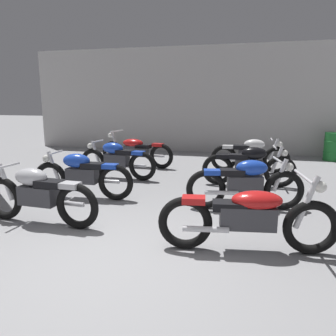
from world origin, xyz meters
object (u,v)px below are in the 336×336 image
motorcycle_left_row_2 (117,159)px  motorcycle_left_row_3 (136,150)px  motorcycle_left_row_1 (82,174)px  motorcycle_right_row_3 (250,154)px  motorcycle_left_row_0 (38,194)px  oil_drum (334,147)px  motorcycle_right_row_1 (246,183)px  motorcycle_right_row_0 (249,216)px  motorcycle_right_row_2 (249,165)px

motorcycle_left_row_2 → motorcycle_left_row_3: bearing=91.5°
motorcycle_left_row_1 → motorcycle_left_row_3: size_ratio=0.91×
motorcycle_left_row_1 → motorcycle_left_row_3: bearing=90.8°
motorcycle_left_row_2 → motorcycle_right_row_3: 3.36m
motorcycle_left_row_0 → motorcycle_left_row_2: same height
motorcycle_left_row_2 → oil_drum: motorcycle_left_row_2 is taller
motorcycle_left_row_0 → motorcycle_right_row_3: size_ratio=1.00×
motorcycle_right_row_1 → motorcycle_right_row_3: size_ratio=0.99×
motorcycle_left_row_3 → motorcycle_right_row_0: (3.10, -4.63, 0.00)m
motorcycle_left_row_3 → motorcycle_right_row_2: size_ratio=1.10×
motorcycle_left_row_2 → motorcycle_right_row_0: motorcycle_right_row_0 is taller
motorcycle_right_row_0 → motorcycle_right_row_2: bearing=90.8°
motorcycle_left_row_0 → oil_drum: bearing=51.3°
motorcycle_right_row_0 → motorcycle_left_row_3: bearing=123.8°
motorcycle_left_row_3 → motorcycle_left_row_0: bearing=-89.2°
motorcycle_left_row_0 → oil_drum: 8.69m
motorcycle_left_row_3 → motorcycle_left_row_1: bearing=-89.2°
oil_drum → motorcycle_right_row_1: bearing=-114.9°
motorcycle_left_row_2 → motorcycle_right_row_2: (3.01, 0.02, 0.00)m
motorcycle_left_row_3 → oil_drum: motorcycle_left_row_3 is taller
motorcycle_left_row_0 → motorcycle_left_row_1: same height
motorcycle_left_row_1 → oil_drum: 7.70m
motorcycle_left_row_1 → motorcycle_right_row_1: same height
motorcycle_left_row_1 → motorcycle_right_row_3: size_ratio=1.00×
oil_drum → motorcycle_left_row_3: bearing=-157.0°
motorcycle_left_row_3 → motorcycle_right_row_2: bearing=-24.9°
motorcycle_left_row_0 → motorcycle_left_row_2: bearing=90.4°
motorcycle_right_row_0 → motorcycle_right_row_1: 1.64m
motorcycle_left_row_0 → motorcycle_right_row_3: 5.38m
motorcycle_right_row_1 → motorcycle_right_row_2: same height
motorcycle_left_row_0 → motorcycle_left_row_3: motorcycle_left_row_3 is taller
motorcycle_left_row_1 → motorcycle_right_row_3: bearing=46.0°
motorcycle_left_row_1 → motorcycle_right_row_3: same height
motorcycle_right_row_2 → motorcycle_left_row_0: bearing=-134.6°
motorcycle_left_row_2 → motorcycle_right_row_2: same height
motorcycle_left_row_3 → motorcycle_right_row_2: (3.05, -1.42, 0.01)m
motorcycle_left_row_0 → motorcycle_right_row_2: (2.99, 3.03, 0.00)m
motorcycle_right_row_3 → motorcycle_left_row_3: bearing=-179.6°
motorcycle_left_row_1 → motorcycle_right_row_0: 3.41m
motorcycle_left_row_1 → motorcycle_left_row_3: 3.10m
motorcycle_left_row_1 → motorcycle_right_row_2: (3.01, 1.68, 0.00)m
motorcycle_right_row_1 → oil_drum: motorcycle_right_row_1 is taller
motorcycle_left_row_0 → motorcycle_right_row_2: same height
motorcycle_left_row_2 → motorcycle_right_row_1: size_ratio=1.01×
motorcycle_right_row_0 → motorcycle_left_row_2: bearing=133.8°
motorcycle_left_row_1 → motorcycle_right_row_1: (2.97, 0.10, 0.00)m
motorcycle_right_row_0 → motorcycle_left_row_1: bearing=153.4°
motorcycle_left_row_3 → oil_drum: (5.49, 2.34, -0.03)m
motorcycle_left_row_3 → motorcycle_right_row_1: motorcycle_left_row_3 is taller
motorcycle_left_row_1 → motorcycle_left_row_0: bearing=-89.3°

